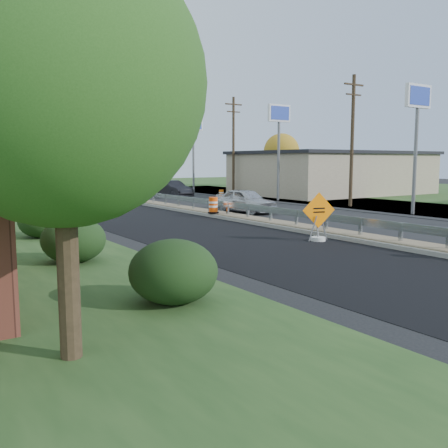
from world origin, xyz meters
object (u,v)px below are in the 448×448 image
barrel_median_far (140,193)px  barrel_median_mid (213,206)px  car_dark_mid (172,189)px  car_silver (246,201)px  car_dark_far (105,186)px  caution_sign (318,229)px  barrel_shoulder_mid (221,194)px

barrel_median_far → barrel_median_mid: bearing=-94.8°
barrel_median_far → car_dark_mid: size_ratio=0.20×
barrel_median_far → car_silver: 12.09m
car_dark_far → car_dark_mid: bearing=112.9°
car_dark_mid → car_silver: bearing=-104.1°
car_dark_far → caution_sign: bearing=88.0°
barrel_median_mid → car_silver: car_silver is taller
car_dark_mid → caution_sign: bearing=-109.8°
barrel_median_far → car_dark_far: (1.25, 11.19, 0.08)m
caution_sign → barrel_median_far: (2.27, 22.95, 0.16)m
car_silver → car_dark_far: size_ratio=0.87×
caution_sign → car_dark_mid: 26.21m
barrel_shoulder_mid → caution_sign: bearing=-113.7°
barrel_median_mid → car_silver: (3.15, 1.08, 0.09)m
barrel_median_mid → barrel_shoulder_mid: barrel_median_mid is taller
caution_sign → barrel_median_mid: bearing=98.8°
barrel_shoulder_mid → car_dark_mid: size_ratio=0.17×
barrel_median_mid → barrel_shoulder_mid: bearing=54.8°
caution_sign → barrel_median_far: size_ratio=2.16×
caution_sign → barrel_median_far: 23.06m
car_silver → car_dark_far: (-0.80, 23.11, -0.02)m
caution_sign → car_silver: caution_sign is taller
barrel_median_mid → car_dark_far: bearing=84.4°
barrel_median_far → barrel_shoulder_mid: (7.39, -0.96, -0.31)m
barrel_shoulder_mid → barrel_median_mid: bearing=-125.2°
barrel_shoulder_mid → car_dark_mid: car_dark_mid is taller
car_dark_mid → barrel_median_mid: bearing=-114.5°
caution_sign → car_silver: size_ratio=0.45×
caution_sign → barrel_median_mid: 10.03m
barrel_median_far → car_dark_mid: bearing=29.7°
car_dark_mid → barrel_median_far: bearing=-155.6°
barrel_median_mid → barrel_shoulder_mid: (8.49, 12.03, -0.31)m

